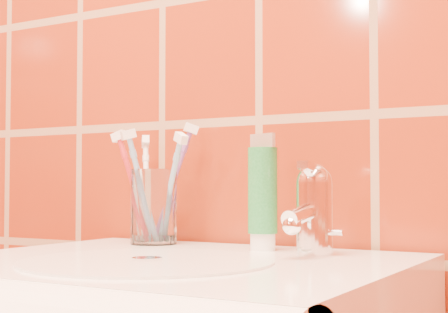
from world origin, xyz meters
The scene contains 8 objects.
glass_tumbler centered at (-0.14, 1.12, 0.91)m, with size 0.07×0.07×0.12m, color white.
toothpaste_tube centered at (0.05, 1.11, 0.93)m, with size 0.05×0.04×0.16m.
faucet centered at (0.14, 1.09, 0.91)m, with size 0.05×0.11×0.12m.
toothbrush_0 centered at (-0.13, 1.15, 0.94)m, with size 0.07×0.06×0.19m, color #73418B, non-canonical shape.
toothbrush_1 centered at (-0.11, 1.11, 0.93)m, with size 0.08×0.05×0.17m, color #72A4CB, non-canonical shape.
toothbrush_2 centered at (-0.17, 1.11, 0.94)m, with size 0.08×0.03×0.18m, color #AB242C, non-canonical shape.
toothbrush_3 centered at (-0.17, 1.14, 0.93)m, with size 0.07×0.08×0.18m, color white, non-canonical shape.
toothbrush_4 centered at (-0.15, 1.10, 0.94)m, with size 0.05×0.06×0.18m, color #749FCF, non-canonical shape.
Camera 1 is at (0.48, 0.25, 0.94)m, focal length 55.00 mm.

